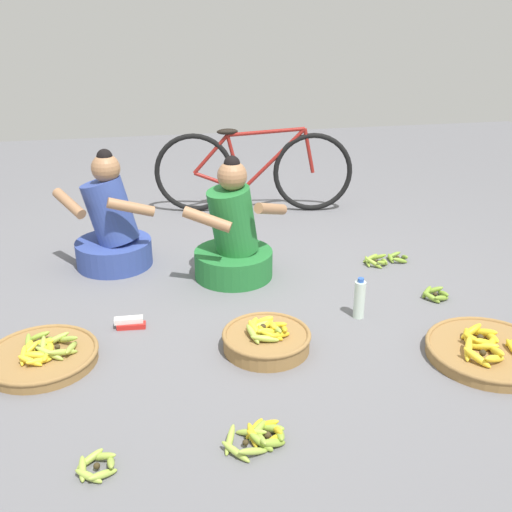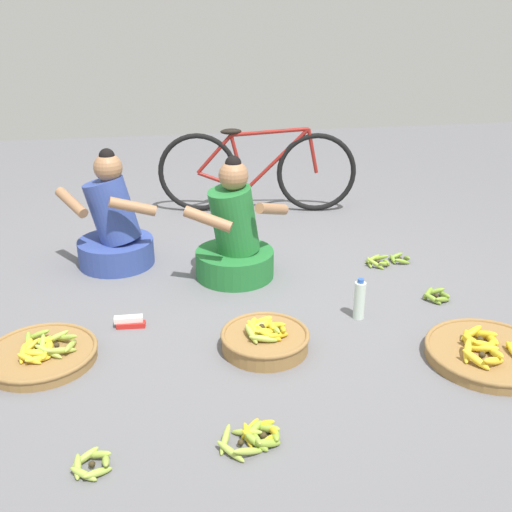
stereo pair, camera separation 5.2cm
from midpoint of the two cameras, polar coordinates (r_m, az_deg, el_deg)
name	(u,v)px [view 1 (the left image)]	position (r m, az deg, el deg)	size (l,w,h in m)	color
ground_plane	(250,295)	(3.77, -1.00, -3.72)	(10.00, 10.00, 0.00)	slate
vendor_woman_front	(233,239)	(3.92, -2.55, 1.59)	(0.71, 0.53, 0.82)	#237233
vendor_woman_behind	(112,229)	(4.21, -13.96, 2.47)	(0.67, 0.52, 0.82)	#334793
bicycle_leaning	(253,171)	(5.18, -0.56, 8.12)	(1.69, 0.34, 0.73)	black
banana_basket_near_bicycle	(489,351)	(3.33, 20.92, -8.43)	(0.64, 0.64, 0.14)	olive
banana_basket_front_center	(42,356)	(3.28, -20.19, -8.91)	(0.57, 0.57, 0.13)	olive
banana_basket_near_vendor	(266,339)	(3.18, 0.53, -7.92)	(0.47, 0.47, 0.17)	olive
loose_bananas_back_right	(96,466)	(2.57, -15.59, -18.75)	(0.18, 0.18, 0.07)	#9EB747
loose_bananas_back_center	(384,259)	(4.30, 11.82, -0.32)	(0.34, 0.20, 0.08)	olive
loose_bananas_mid_left	(435,294)	(3.87, 16.38, -3.52)	(0.17, 0.19, 0.07)	olive
loose_bananas_mid_right	(260,437)	(2.60, -0.18, -16.87)	(0.30, 0.24, 0.08)	gold
water_bottle	(359,299)	(3.50, 9.42, -4.08)	(0.06, 0.06, 0.25)	silver
packet_carton_stack	(130,323)	(3.47, -12.36, -6.26)	(0.17, 0.07, 0.06)	red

